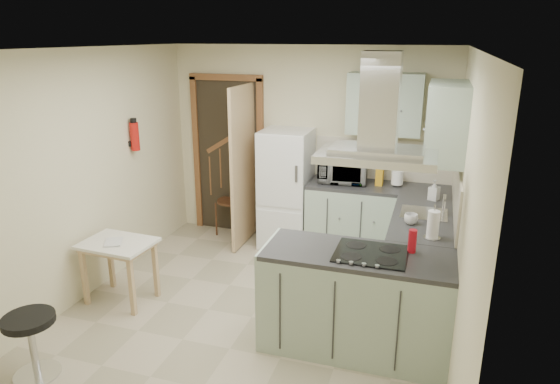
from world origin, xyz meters
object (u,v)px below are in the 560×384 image
(fridge, at_px, (286,189))
(extractor_hood, at_px, (377,156))
(microwave, at_px, (343,169))
(bentwood_chair, at_px, (232,201))
(peninsula, at_px, (356,301))
(stool, at_px, (33,346))
(drop_leaf_table, at_px, (120,271))

(fridge, xyz_separation_m, extractor_hood, (1.32, -1.98, 0.97))
(fridge, height_order, microwave, fridge)
(bentwood_chair, xyz_separation_m, microwave, (1.52, -0.12, 0.60))
(peninsula, relative_size, stool, 2.90)
(bentwood_chair, bearing_deg, drop_leaf_table, -94.87)
(bentwood_chair, distance_m, microwave, 1.63)
(drop_leaf_table, height_order, stool, drop_leaf_table)
(drop_leaf_table, bearing_deg, fridge, 61.41)
(stool, bearing_deg, drop_leaf_table, 91.79)
(drop_leaf_table, distance_m, stool, 1.23)
(peninsula, distance_m, bentwood_chair, 2.95)
(bentwood_chair, height_order, microwave, microwave)
(fridge, distance_m, extractor_hood, 2.57)
(extractor_hood, xyz_separation_m, microwave, (-0.62, 2.01, -0.66))
(fridge, height_order, extractor_hood, extractor_hood)
(bentwood_chair, height_order, stool, bentwood_chair)
(bentwood_chair, relative_size, stool, 1.73)
(microwave, bearing_deg, drop_leaf_table, -140.10)
(fridge, height_order, stool, fridge)
(fridge, xyz_separation_m, stool, (-1.14, -3.12, -0.48))
(stool, height_order, microwave, microwave)
(extractor_hood, bearing_deg, fridge, 123.79)
(peninsula, bearing_deg, drop_leaf_table, 177.80)
(peninsula, relative_size, extractor_hood, 1.72)
(drop_leaf_table, relative_size, bentwood_chair, 0.75)
(drop_leaf_table, height_order, bentwood_chair, bentwood_chair)
(peninsula, xyz_separation_m, drop_leaf_table, (-2.40, 0.09, -0.13))
(fridge, distance_m, peninsula, 2.35)
(peninsula, distance_m, drop_leaf_table, 2.41)
(bentwood_chair, bearing_deg, peninsula, -40.88)
(peninsula, relative_size, bentwood_chair, 1.68)
(microwave, bearing_deg, extractor_hood, -78.51)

